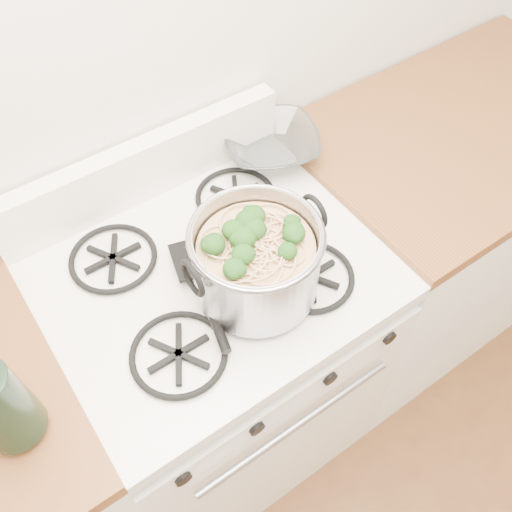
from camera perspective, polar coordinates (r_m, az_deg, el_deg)
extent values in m
plane|color=silver|center=(1.24, -14.87, 21.68)|extent=(3.60, 0.00, 3.60)
cube|color=white|center=(1.74, -3.52, -11.05)|extent=(0.76, 0.65, 0.81)
cube|color=white|center=(1.33, -4.52, -1.92)|extent=(0.76, 0.65, 0.04)
cube|color=black|center=(1.62, 2.78, -18.98)|extent=(0.58, 0.02, 0.46)
cube|color=black|center=(1.30, -4.61, -1.10)|extent=(0.60, 0.56, 0.02)
cylinder|color=black|center=(1.24, -7.51, -20.89)|extent=(0.04, 0.03, 0.04)
cylinder|color=black|center=(1.26, -0.16, -16.56)|extent=(0.04, 0.03, 0.04)
cylinder|color=black|center=(1.32, 7.16, -11.77)|extent=(0.04, 0.03, 0.04)
cylinder|color=black|center=(1.39, 12.95, -7.72)|extent=(0.04, 0.03, 0.04)
cube|color=silver|center=(1.67, -19.11, -18.86)|extent=(0.25, 0.65, 0.88)
cube|color=silver|center=(2.07, 17.32, 2.45)|extent=(1.00, 0.65, 0.88)
cube|color=#5B3216|center=(1.77, 20.94, 12.03)|extent=(1.00, 0.65, 0.04)
cylinder|color=#9899A1|center=(1.18, 0.00, -0.52)|extent=(0.27, 0.27, 0.18)
torus|color=#9899A1|center=(1.12, 0.00, 2.08)|extent=(0.28, 0.28, 0.01)
torus|color=black|center=(1.09, -6.38, -2.23)|extent=(0.01, 0.08, 0.08)
torus|color=black|center=(1.20, 5.83, 4.41)|extent=(0.01, 0.08, 0.08)
cylinder|color=tan|center=(1.20, 0.00, -1.06)|extent=(0.24, 0.24, 0.14)
sphere|color=#1A4111|center=(1.13, 0.00, 1.58)|extent=(0.04, 0.04, 0.04)
sphere|color=#1A4111|center=(1.13, 0.00, 1.58)|extent=(0.04, 0.04, 0.04)
sphere|color=#1A4111|center=(1.13, 0.00, 1.58)|extent=(0.04, 0.04, 0.04)
sphere|color=#1A4111|center=(1.13, 0.00, 1.58)|extent=(0.04, 0.04, 0.04)
sphere|color=#1A4111|center=(1.13, 0.00, 1.58)|extent=(0.04, 0.04, 0.04)
sphere|color=#1A4111|center=(1.13, 0.00, 1.58)|extent=(0.04, 0.04, 0.04)
sphere|color=#1A4111|center=(1.13, 0.00, 1.58)|extent=(0.04, 0.04, 0.04)
sphere|color=#1A4111|center=(1.13, 0.00, 1.58)|extent=(0.04, 0.04, 0.04)
sphere|color=#1A4111|center=(1.13, 0.00, 1.58)|extent=(0.04, 0.04, 0.04)
sphere|color=#1A4111|center=(1.13, 0.00, 1.58)|extent=(0.04, 0.04, 0.04)
sphere|color=#1A4111|center=(1.13, 0.00, 1.58)|extent=(0.04, 0.04, 0.04)
sphere|color=#1A4111|center=(1.13, 0.00, 1.58)|extent=(0.04, 0.04, 0.04)
sphere|color=#1A4111|center=(1.13, 0.00, 1.58)|extent=(0.04, 0.04, 0.04)
imported|color=white|center=(1.53, 1.52, 10.67)|extent=(0.13, 0.13, 0.02)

